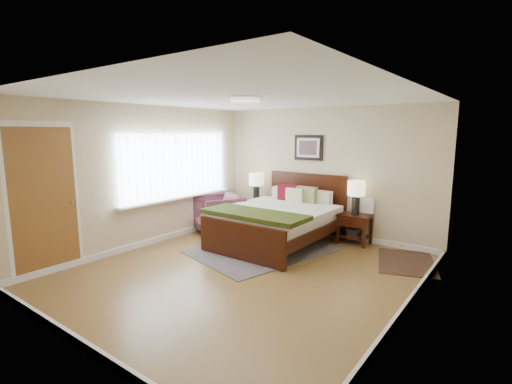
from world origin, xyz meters
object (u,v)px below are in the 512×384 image
(nightstand_right, at_px, (354,226))
(lamp_left, at_px, (256,182))
(bed, at_px, (279,215))
(rug_persian, at_px, (264,250))
(lamp_right, at_px, (356,192))
(nightstand_left, at_px, (256,207))
(armchair, at_px, (219,214))

(nightstand_right, bearing_deg, lamp_left, 179.66)
(bed, relative_size, rug_persian, 0.93)
(lamp_left, height_order, lamp_right, lamp_right)
(bed, xyz_separation_m, nightstand_left, (-1.14, 0.84, -0.13))
(lamp_left, height_order, rug_persian, lamp_left)
(nightstand_right, distance_m, lamp_right, 0.63)
(nightstand_left, bearing_deg, bed, -36.40)
(nightstand_right, relative_size, lamp_left, 0.90)
(nightstand_left, distance_m, lamp_left, 0.54)
(bed, relative_size, lamp_right, 3.62)
(nightstand_left, bearing_deg, lamp_left, 90.00)
(bed, distance_m, lamp_right, 1.46)
(nightstand_left, xyz_separation_m, lamp_left, (0.00, 0.02, 0.54))
(bed, bearing_deg, nightstand_left, 143.60)
(lamp_left, relative_size, rug_persian, 0.26)
(lamp_right, distance_m, armchair, 2.72)
(lamp_right, relative_size, armchair, 0.71)
(lamp_right, bearing_deg, nightstand_left, -179.50)
(lamp_left, bearing_deg, bed, -37.04)
(nightstand_right, relative_size, armchair, 0.64)
(lamp_left, distance_m, lamp_right, 2.24)
(nightstand_right, height_order, armchair, armchair)
(nightstand_left, relative_size, lamp_left, 0.88)
(lamp_right, bearing_deg, armchair, -159.09)
(nightstand_left, bearing_deg, armchair, -104.44)
(bed, relative_size, nightstand_left, 4.11)
(nightstand_left, distance_m, rug_persian, 1.77)
(bed, height_order, lamp_right, bed)
(nightstand_right, xyz_separation_m, lamp_right, (-0.00, 0.01, 0.63))
(rug_persian, bearing_deg, bed, 105.34)
(nightstand_right, relative_size, rug_persian, 0.23)
(bed, relative_size, armchair, 2.57)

